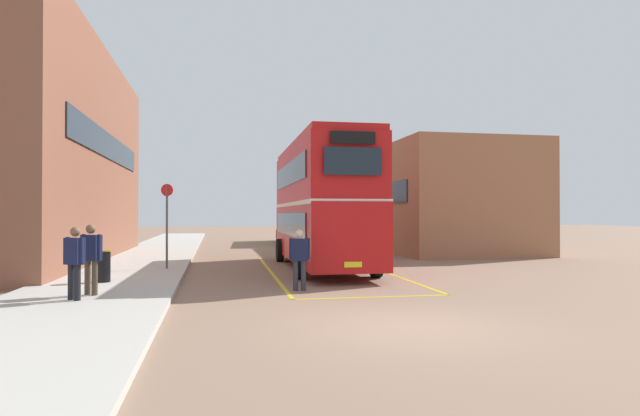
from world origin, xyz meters
name	(u,v)px	position (x,y,z in m)	size (l,w,h in m)	color
ground_plane	(294,260)	(0.00, 14.40, 0.00)	(135.60, 135.60, 0.00)	#846651
sidewalk_left	(150,257)	(-6.50, 16.80, 0.07)	(4.00, 57.60, 0.14)	#B2ADA3
brick_building_left	(36,156)	(-11.08, 15.50, 4.60)	(6.03, 18.50, 9.19)	brown
depot_building_right	(437,200)	(9.03, 19.23, 2.90)	(7.13, 12.13, 5.80)	#9E6647
double_decker_bus	(321,203)	(0.48, 10.58, 2.51)	(2.91, 10.34, 4.75)	black
single_deck_bus	(298,220)	(2.34, 28.36, 1.64)	(3.14, 8.45, 3.02)	black
pedestrian_boarding	(300,255)	(-1.25, 4.93, 0.96)	(0.55, 0.31, 1.66)	#2D2D38
pedestrian_waiting_near	(74,258)	(-6.61, 3.50, 1.09)	(0.50, 0.46, 1.65)	black
pedestrian_waiting_far	(91,254)	(-6.41, 4.24, 1.12)	(0.52, 0.44, 1.69)	#473828
litter_bin	(103,266)	(-6.63, 6.75, 0.60)	(0.43, 0.43, 0.91)	black
bus_stop_sign	(167,218)	(-5.18, 10.33, 1.93)	(0.43, 0.15, 3.02)	#4C4C51
bay_marking_yellow	(331,274)	(0.47, 8.68, 0.00)	(4.36, 12.36, 0.01)	gold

